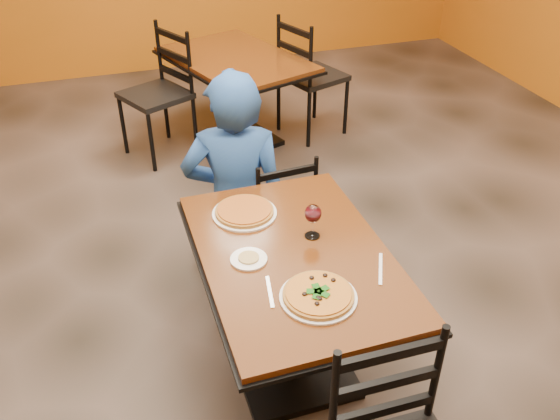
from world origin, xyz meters
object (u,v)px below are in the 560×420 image
object	(u,v)px
pizza_main	(318,294)
wine_glass	(313,220)
pizza_far	(244,211)
chair_second_left	(155,96)
table_main	(294,287)
chair_main_far	(276,211)
table_second	(237,80)
plate_far	(245,213)
chair_second_right	(313,77)
side_plate	(249,259)
plate_main	(318,297)
diner	(235,173)

from	to	relation	value
pizza_main	wine_glass	size ratio (longest dim) A/B	1.58
pizza_main	pizza_far	distance (m)	0.67
chair_second_left	pizza_main	world-z (taller)	chair_second_left
table_main	chair_main_far	distance (m)	0.86
table_second	plate_far	distance (m)	2.23
chair_second_right	side_plate	distance (m)	2.81
plate_main	side_plate	xyz separation A→B (m)	(-0.20, 0.32, 0.00)
wine_glass	chair_main_far	bearing A→B (deg)	85.20
table_second	side_plate	bearing A→B (deg)	-103.22
plate_far	chair_second_left	bearing A→B (deg)	93.89
plate_far	pizza_far	world-z (taller)	pizza_far
chair_main_far	plate_main	world-z (taller)	chair_main_far
side_plate	table_second	bearing A→B (deg)	76.78
table_second	side_plate	xyz separation A→B (m)	(-0.59, -2.51, 0.20)
chair_second_left	table_second	bearing A→B (deg)	64.59
chair_second_left	plate_main	size ratio (longest dim) A/B	3.27
table_main	chair_second_left	world-z (taller)	chair_second_left
plate_main	side_plate	size ratio (longest dim) A/B	1.94
plate_main	wine_glass	size ratio (longest dim) A/B	1.72
table_main	plate_far	distance (m)	0.43
chair_second_right	pizza_main	xyz separation A→B (m)	(-1.05, -2.83, 0.26)
plate_far	table_second	bearing A→B (deg)	76.63
pizza_far	wine_glass	xyz separation A→B (m)	(0.25, -0.27, 0.07)
chair_second_left	table_main	bearing A→B (deg)	-19.17
pizza_main	pizza_far	xyz separation A→B (m)	(-0.12, 0.66, 0.00)
plate_main	pizza_main	distance (m)	0.02
table_main	diner	xyz separation A→B (m)	(-0.03, 0.96, 0.07)
table_main	plate_far	xyz separation A→B (m)	(-0.13, 0.36, 0.20)
side_plate	plate_far	bearing A→B (deg)	77.71
table_second	wine_glass	world-z (taller)	wine_glass
table_main	plate_far	world-z (taller)	plate_far
side_plate	chair_second_left	bearing A→B (deg)	91.64
diner	plate_main	distance (m)	1.27
plate_main	pizza_far	xyz separation A→B (m)	(-0.12, 0.66, 0.02)
pizza_main	plate_far	size ratio (longest dim) A/B	0.92
chair_second_left	plate_main	world-z (taller)	chair_second_left
plate_main	wine_glass	distance (m)	0.42
table_main	chair_second_left	size ratio (longest dim) A/B	1.21
chair_second_left	pizza_far	world-z (taller)	chair_second_left
plate_far	pizza_main	bearing A→B (deg)	-79.59
side_plate	plate_main	bearing A→B (deg)	-58.23
chair_second_right	pizza_far	size ratio (longest dim) A/B	3.62
wine_glass	table_second	bearing A→B (deg)	83.69
plate_far	wine_glass	world-z (taller)	wine_glass
chair_second_right	plate_far	size ratio (longest dim) A/B	3.27
plate_main	wine_glass	bearing A→B (deg)	72.65
table_second	chair_second_left	bearing A→B (deg)	180.00
chair_second_right	wine_glass	distance (m)	2.62
table_second	pizza_far	world-z (taller)	pizza_far
pizza_main	plate_far	xyz separation A→B (m)	(-0.12, 0.66, -0.02)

